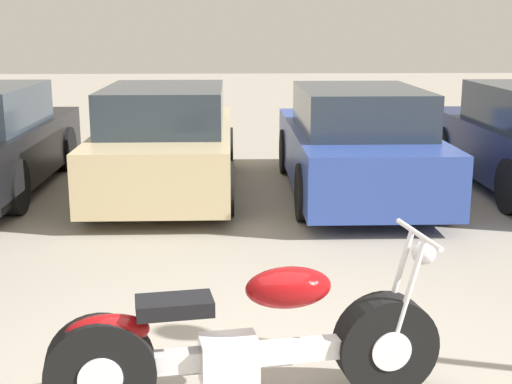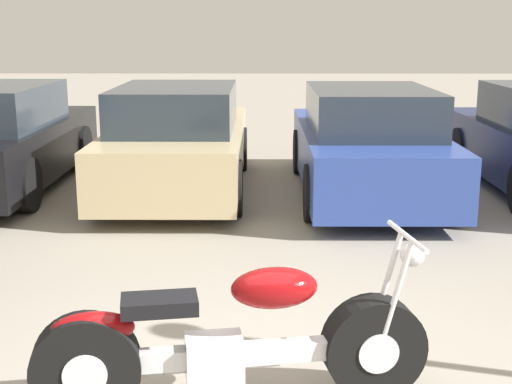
% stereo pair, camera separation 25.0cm
% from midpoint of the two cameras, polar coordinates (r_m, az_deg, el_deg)
% --- Properties ---
extents(motorcycle, '(2.37, 0.77, 1.04)m').
position_cam_midpoint_polar(motorcycle, '(4.33, -0.54, -12.10)').
color(motorcycle, black).
rests_on(motorcycle, ground_plane).
extents(parked_car_champagne, '(1.81, 4.46, 1.46)m').
position_cam_midpoint_polar(parked_car_champagne, '(9.83, -5.49, 4.03)').
color(parked_car_champagne, '#C6B284').
rests_on(parked_car_champagne, ground_plane).
extents(parked_car_blue, '(1.81, 4.46, 1.46)m').
position_cam_midpoint_polar(parked_car_blue, '(9.65, 9.60, 3.74)').
color(parked_car_blue, '#2D479E').
rests_on(parked_car_blue, ground_plane).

